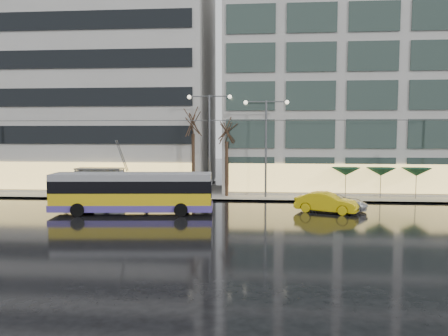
# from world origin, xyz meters

# --- Properties ---
(ground) EXTENTS (140.00, 140.00, 0.00)m
(ground) POSITION_xyz_m (0.00, 0.00, 0.00)
(ground) COLOR black
(ground) RESTS_ON ground
(sidewalk) EXTENTS (80.00, 10.00, 0.15)m
(sidewalk) POSITION_xyz_m (2.00, 14.00, 0.07)
(sidewalk) COLOR gray
(sidewalk) RESTS_ON ground
(kerb) EXTENTS (80.00, 0.10, 0.15)m
(kerb) POSITION_xyz_m (2.00, 9.05, 0.07)
(kerb) COLOR slate
(kerb) RESTS_ON ground
(building_left) EXTENTS (34.00, 14.00, 22.00)m
(building_left) POSITION_xyz_m (-16.00, 19.00, 11.15)
(building_left) COLOR #A8A5A0
(building_left) RESTS_ON sidewalk
(building_right) EXTENTS (32.00, 14.00, 25.00)m
(building_right) POSITION_xyz_m (19.00, 19.00, 12.65)
(building_right) COLOR #A8A5A0
(building_right) RESTS_ON sidewalk
(trolleybus) EXTENTS (11.64, 4.75, 5.32)m
(trolleybus) POSITION_xyz_m (-2.69, 2.77, 1.44)
(trolleybus) COLOR gold
(trolleybus) RESTS_ON ground
(catenary) EXTENTS (42.24, 5.12, 7.00)m
(catenary) POSITION_xyz_m (1.00, 7.94, 4.25)
(catenary) COLOR #595B60
(catenary) RESTS_ON ground
(bus_shelter) EXTENTS (4.20, 1.60, 2.51)m
(bus_shelter) POSITION_xyz_m (-8.38, 10.69, 1.96)
(bus_shelter) COLOR #595B60
(bus_shelter) RESTS_ON sidewalk
(street_lamp_near) EXTENTS (3.96, 0.36, 9.03)m
(street_lamp_near) POSITION_xyz_m (2.00, 10.80, 5.99)
(street_lamp_near) COLOR #595B60
(street_lamp_near) RESTS_ON sidewalk
(street_lamp_far) EXTENTS (3.96, 0.36, 8.53)m
(street_lamp_far) POSITION_xyz_m (7.00, 10.80, 5.71)
(street_lamp_far) COLOR #595B60
(street_lamp_far) RESTS_ON sidewalk
(tree_a) EXTENTS (3.20, 3.20, 8.40)m
(tree_a) POSITION_xyz_m (0.50, 11.00, 7.09)
(tree_a) COLOR black
(tree_a) RESTS_ON sidewalk
(tree_b) EXTENTS (3.20, 3.20, 7.70)m
(tree_b) POSITION_xyz_m (3.50, 11.20, 6.40)
(tree_b) COLOR black
(tree_b) RESTS_ON sidewalk
(parasol_a) EXTENTS (2.50, 2.50, 2.65)m
(parasol_a) POSITION_xyz_m (14.00, 11.00, 2.45)
(parasol_a) COLOR #595B60
(parasol_a) RESTS_ON sidewalk
(parasol_b) EXTENTS (2.50, 2.50, 2.65)m
(parasol_b) POSITION_xyz_m (17.00, 11.00, 2.45)
(parasol_b) COLOR #595B60
(parasol_b) RESTS_ON sidewalk
(parasol_c) EXTENTS (2.50, 2.50, 2.65)m
(parasol_c) POSITION_xyz_m (20.00, 11.00, 2.45)
(parasol_c) COLOR #595B60
(parasol_c) RESTS_ON sidewalk
(taxi_b) EXTENTS (4.79, 3.16, 1.49)m
(taxi_b) POSITION_xyz_m (11.38, 4.35, 0.75)
(taxi_b) COLOR yellow
(taxi_b) RESTS_ON ground
(sedan_silver) EXTENTS (4.97, 2.88, 1.30)m
(sedan_silver) POSITION_xyz_m (12.17, 5.16, 0.65)
(sedan_silver) COLOR #ABABB0
(sedan_silver) RESTS_ON ground
(pedestrian_a) EXTENTS (1.20, 1.21, 2.19)m
(pedestrian_a) POSITION_xyz_m (-7.51, 10.66, 1.57)
(pedestrian_a) COLOR black
(pedestrian_a) RESTS_ON sidewalk
(pedestrian_b) EXTENTS (0.93, 0.82, 1.58)m
(pedestrian_b) POSITION_xyz_m (-3.66, 9.98, 0.94)
(pedestrian_b) COLOR black
(pedestrian_b) RESTS_ON sidewalk
(pedestrian_c) EXTENTS (1.11, 1.02, 2.11)m
(pedestrian_c) POSITION_xyz_m (-11.37, 10.77, 1.27)
(pedestrian_c) COLOR black
(pedestrian_c) RESTS_ON sidewalk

